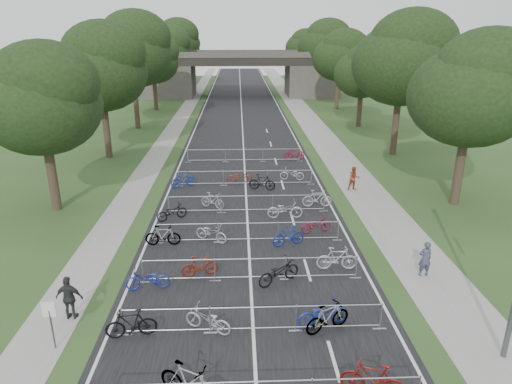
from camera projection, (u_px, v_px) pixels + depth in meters
road at (242, 112)px, 60.07m from camera, size 11.00×140.00×0.01m
sidewalk_right at (302, 111)px, 60.36m from camera, size 3.00×140.00×0.01m
sidewalk_left at (185, 112)px, 59.79m from camera, size 2.00×140.00×0.01m
lane_markings at (242, 112)px, 60.07m from camera, size 0.12×140.00×0.00m
overpass_bridge at (241, 74)px, 72.99m from camera, size 31.00×8.00×7.05m
park_sign at (50, 317)px, 15.18m from camera, size 0.45×0.06×1.83m
tree_left_0 at (42, 101)px, 25.41m from camera, size 6.72×6.72×10.25m
tree_right_0 at (474, 91)px, 26.16m from camera, size 7.17×7.17×10.93m
tree_left_1 at (101, 69)px, 36.42m from camera, size 7.56×7.56×11.53m
tree_right_1 at (404, 60)px, 37.12m from camera, size 8.18×8.18×12.47m
tree_left_2 at (132, 51)px, 47.44m from camera, size 8.40×8.40×12.81m
tree_right_2 at (363, 72)px, 49.07m from camera, size 6.16×6.16×9.39m
tree_left_3 at (153, 60)px, 59.28m from camera, size 6.72×6.72×10.25m
tree_right_3 at (340, 56)px, 60.02m from camera, size 7.17×7.17×10.93m
tree_left_4 at (166, 50)px, 70.29m from camera, size 7.56×7.56×11.53m
tree_right_4 at (324, 45)px, 70.98m from camera, size 8.18×8.18×12.47m
tree_left_5 at (176, 42)px, 81.31m from camera, size 8.40×8.40×12.81m
tree_right_5 at (312, 54)px, 82.93m from camera, size 6.16×6.16×9.39m
tree_left_6 at (184, 49)px, 93.14m from camera, size 6.72×6.72×10.25m
tree_right_6 at (303, 46)px, 93.89m from camera, size 7.17×7.17×10.93m
barrier_row_1 at (253, 319)px, 16.23m from camera, size 9.70×0.08×1.10m
barrier_row_2 at (250, 269)px, 19.62m from camera, size 9.70×0.08×1.10m
barrier_row_3 at (248, 232)px, 23.20m from camera, size 9.70×0.08×1.10m
barrier_row_4 at (247, 204)px, 26.96m from camera, size 9.70×0.08×1.10m
barrier_row_5 at (245, 178)px, 31.66m from camera, size 9.70×0.08×1.10m
barrier_row_6 at (244, 155)px, 37.31m from camera, size 9.70×0.08×1.10m
bike_1 at (189, 382)px, 13.25m from camera, size 2.07×1.49×1.23m
bike_3 at (373, 380)px, 13.38m from camera, size 2.03×1.18×1.17m
bike_4 at (131, 324)px, 16.00m from camera, size 1.86×0.80×1.08m
bike_5 at (208, 320)px, 16.31m from camera, size 1.92×1.37×0.96m
bike_6 at (328, 318)px, 16.32m from camera, size 1.90×1.27×1.11m
bike_7 at (323, 314)px, 16.62m from camera, size 2.05×1.08×1.02m
bike_8 at (148, 279)px, 18.95m from camera, size 1.90×0.85×0.97m
bike_9 at (200, 266)px, 20.01m from camera, size 1.72×0.89×0.99m
bike_10 at (279, 272)px, 19.41m from camera, size 2.13×1.68×1.08m
bike_11 at (337, 259)px, 20.51m from camera, size 1.86×0.58×1.11m
bike_12 at (163, 236)px, 22.84m from camera, size 1.78×0.52×1.06m
bike_13 at (211, 233)px, 23.30m from camera, size 1.90×1.47×0.96m
bike_14 at (288, 236)px, 22.84m from camera, size 1.77×1.00×1.03m
bike_15 at (316, 225)px, 24.34m from camera, size 1.81×1.04×0.90m
bike_16 at (172, 212)px, 25.95m from camera, size 1.88×1.46×0.95m
bike_17 at (212, 201)px, 27.64m from camera, size 1.64×1.17×0.97m
bike_18 at (285, 209)px, 26.15m from camera, size 2.04×0.72×1.07m
bike_19 at (317, 199)px, 27.81m from camera, size 1.82×0.53×1.09m
bike_20 at (183, 180)px, 31.32m from camera, size 1.80×1.30×1.07m
bike_21 at (240, 177)px, 32.07m from camera, size 1.82×0.71×0.94m
bike_22 at (262, 182)px, 30.76m from camera, size 1.88×0.96×1.09m
bike_23 at (292, 174)px, 32.80m from camera, size 1.81×0.88×0.91m
bike_27 at (294, 153)px, 38.03m from camera, size 1.81×0.73×1.06m
pedestrian_a at (425, 259)px, 19.93m from camera, size 0.62×0.43×1.63m
pedestrian_b at (354, 179)px, 30.65m from camera, size 0.82×0.66×1.62m
pedestrian_c at (70, 298)px, 16.93m from camera, size 1.06×0.53×1.75m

